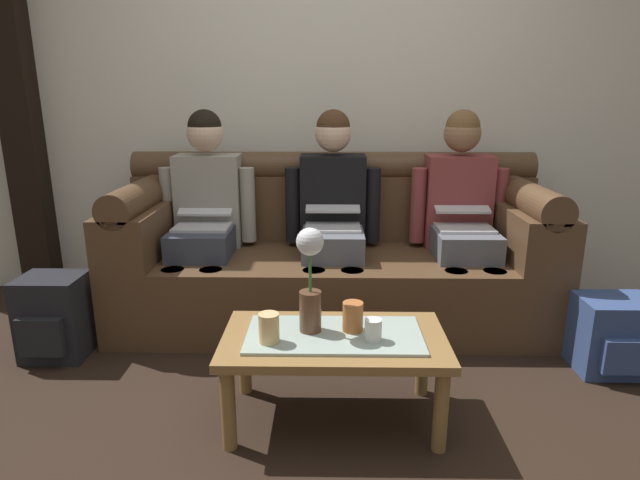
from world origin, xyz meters
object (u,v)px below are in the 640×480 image
(flower_vase, at_px, (310,278))
(cup_far_center, at_px, (353,317))
(couch, at_px, (332,257))
(cup_near_right, at_px, (373,330))
(person_middle, at_px, (333,210))
(cup_near_left, at_px, (269,328))
(coffee_table, at_px, (334,347))
(backpack_left, at_px, (54,317))
(backpack_right, at_px, (614,336))
(person_left, at_px, (206,209))
(person_right, at_px, (461,210))

(flower_vase, distance_m, cup_far_center, 0.24)
(couch, height_order, cup_near_right, couch)
(person_middle, xyz_separation_m, cup_near_left, (-0.25, -1.14, -0.22))
(coffee_table, distance_m, backpack_left, 1.51)
(backpack_right, bearing_deg, cup_near_left, -162.53)
(person_middle, xyz_separation_m, coffee_table, (0.00, -1.06, -0.34))
(cup_near_left, xyz_separation_m, cup_far_center, (0.32, 0.11, 0.00))
(person_left, distance_m, cup_near_left, 1.26)
(cup_far_center, distance_m, backpack_left, 1.58)
(person_middle, height_order, cup_near_right, person_middle)
(coffee_table, height_order, flower_vase, flower_vase)
(coffee_table, bearing_deg, person_left, 124.80)
(cup_near_left, relative_size, backpack_left, 0.27)
(backpack_right, bearing_deg, coffee_table, -162.56)
(person_middle, bearing_deg, cup_far_center, -85.89)
(couch, height_order, flower_vase, couch)
(cup_near_left, xyz_separation_m, cup_near_right, (0.40, 0.02, -0.01))
(person_middle, height_order, cup_far_center, person_middle)
(backpack_right, bearing_deg, couch, 154.52)
(person_middle, distance_m, cup_far_center, 1.06)
(person_middle, bearing_deg, cup_near_left, -102.33)
(cup_near_right, bearing_deg, person_left, 128.42)
(cup_far_center, bearing_deg, person_middle, 94.11)
(cup_near_right, distance_m, backpack_right, 1.32)
(couch, distance_m, cup_near_right, 1.14)
(cup_far_center, bearing_deg, cup_near_right, -48.91)
(person_middle, bearing_deg, backpack_left, -159.14)
(coffee_table, xyz_separation_m, cup_near_left, (-0.25, -0.08, 0.12))
(coffee_table, bearing_deg, person_right, 55.20)
(cup_far_center, height_order, backpack_left, cup_far_center)
(person_right, xyz_separation_m, cup_far_center, (-0.66, -1.03, -0.21))
(person_middle, xyz_separation_m, backpack_right, (1.35, -0.64, -0.48))
(person_left, bearing_deg, backpack_right, -17.01)
(person_middle, height_order, flower_vase, person_middle)
(cup_near_right, xyz_separation_m, cup_far_center, (-0.08, 0.09, 0.02))
(flower_vase, relative_size, cup_far_center, 3.56)
(person_right, bearing_deg, cup_near_left, -130.87)
(couch, xyz_separation_m, cup_near_right, (0.15, -1.12, 0.06))
(couch, height_order, cup_far_center, couch)
(backpack_left, bearing_deg, person_left, 38.65)
(coffee_table, xyz_separation_m, flower_vase, (-0.10, 0.03, 0.29))
(cup_far_center, relative_size, backpack_left, 0.28)
(coffee_table, relative_size, cup_near_left, 7.68)
(cup_near_left, bearing_deg, person_right, 49.13)
(person_middle, relative_size, coffee_table, 1.37)
(flower_vase, bearing_deg, person_middle, 84.75)
(cup_near_right, relative_size, backpack_left, 0.20)
(flower_vase, height_order, cup_near_left, flower_vase)
(person_middle, distance_m, person_right, 0.74)
(person_middle, xyz_separation_m, flower_vase, (-0.10, -1.04, -0.05))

